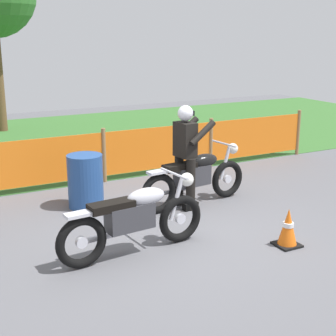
{
  "coord_description": "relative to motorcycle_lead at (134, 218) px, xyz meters",
  "views": [
    {
      "loc": [
        -3.19,
        -6.05,
        2.82
      ],
      "look_at": [
        0.03,
        0.14,
        0.9
      ],
      "focal_mm": 53.48,
      "sensor_mm": 36.0,
      "label": 1
    }
  ],
  "objects": [
    {
      "name": "spare_drum",
      "position": [
        0.02,
        2.03,
        -0.05
      ],
      "size": [
        0.58,
        0.58,
        0.88
      ],
      "primitive_type": "cylinder",
      "color": "navy",
      "rests_on": "ground"
    },
    {
      "name": "ground",
      "position": [
        0.79,
        0.5,
        -0.5
      ],
      "size": [
        24.0,
        24.0,
        0.02
      ],
      "primitive_type": "cube",
      "color": "#5B5B60"
    },
    {
      "name": "grass_verge",
      "position": [
        0.79,
        7.2,
        -0.48
      ],
      "size": [
        24.0,
        7.96,
        0.01
      ],
      "primitive_type": "cube",
      "color": "#386B2D",
      "rests_on": "ground"
    },
    {
      "name": "rider_trailing",
      "position": [
        1.47,
        1.26,
        0.43
      ],
      "size": [
        0.61,
        0.59,
        1.69
      ],
      "rotation": [
        0.0,
        0.0,
        0.12
      ],
      "color": "black",
      "rests_on": "ground"
    },
    {
      "name": "traffic_cone",
      "position": [
        1.93,
        -0.73,
        -0.23
      ],
      "size": [
        0.32,
        0.32,
        0.53
      ],
      "color": "black",
      "rests_on": "ground"
    },
    {
      "name": "barrier_fence",
      "position": [
        0.79,
        3.22,
        0.05
      ],
      "size": [
        9.69,
        0.08,
        1.05
      ],
      "color": "olive",
      "rests_on": "ground"
    },
    {
      "name": "motorcycle_trailing",
      "position": [
        1.67,
        1.29,
        -0.01
      ],
      "size": [
        2.08,
        0.61,
        0.99
      ],
      "rotation": [
        0.0,
        0.0,
        0.12
      ],
      "color": "black",
      "rests_on": "ground"
    },
    {
      "name": "motorcycle_lead",
      "position": [
        0.0,
        0.0,
        0.0
      ],
      "size": [
        2.13,
        0.63,
        1.01
      ],
      "rotation": [
        0.0,
        0.0,
        0.1
      ],
      "color": "black",
      "rests_on": "ground"
    }
  ]
}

